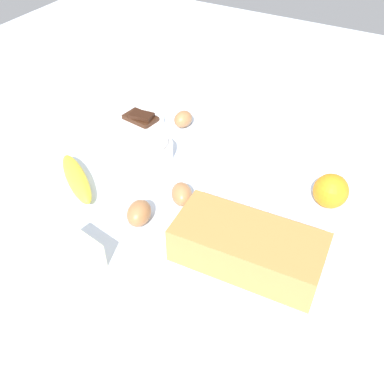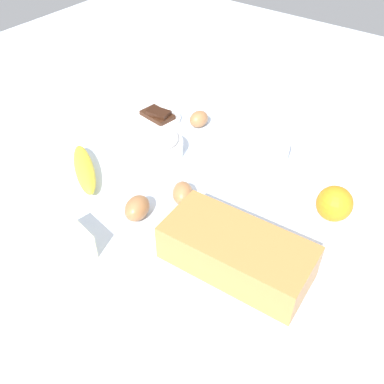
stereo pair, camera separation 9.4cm
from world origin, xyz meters
TOP-DOWN VIEW (x-y plane):
  - ground_plane at (0.00, 0.00)m, footprint 2.40×2.40m
  - loaf_pan at (0.17, -0.09)m, footprint 0.29×0.15m
  - flour_bowl at (0.03, 0.25)m, footprint 0.14×0.14m
  - sugar_bowl at (-0.18, 0.10)m, footprint 0.12×0.12m
  - banana at (-0.27, -0.07)m, footprint 0.18×0.14m
  - orange_fruit at (0.26, 0.15)m, footprint 0.08×0.08m
  - butter_block at (-0.11, -0.25)m, footprint 0.10×0.08m
  - egg_near_butter at (-0.03, -0.00)m, footprint 0.07×0.08m
  - egg_beside_bowl at (-0.18, 0.27)m, footprint 0.05×0.06m
  - egg_loose at (-0.07, -0.10)m, footprint 0.07×0.08m
  - chocolate_plate at (-0.29, 0.22)m, footprint 0.13×0.13m

SIDE VIEW (x-z plane):
  - ground_plane at x=0.00m, z-range -0.02..0.00m
  - chocolate_plate at x=-0.29m, z-range -0.01..0.03m
  - banana at x=-0.27m, z-range 0.00..0.04m
  - egg_beside_bowl at x=-0.18m, z-range 0.00..0.04m
  - egg_near_butter at x=-0.03m, z-range 0.00..0.05m
  - egg_loose at x=-0.07m, z-range 0.00..0.05m
  - butter_block at x=-0.11m, z-range 0.00..0.06m
  - sugar_bowl at x=-0.18m, z-range 0.00..0.06m
  - flour_bowl at x=0.03m, z-range 0.00..0.07m
  - orange_fruit at x=0.26m, z-range 0.00..0.08m
  - loaf_pan at x=0.17m, z-range 0.00..0.08m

